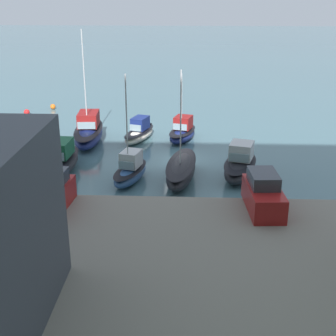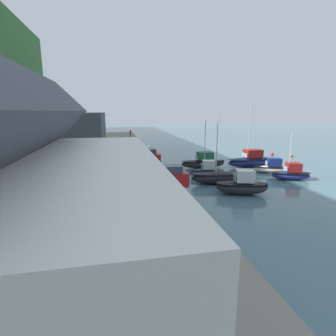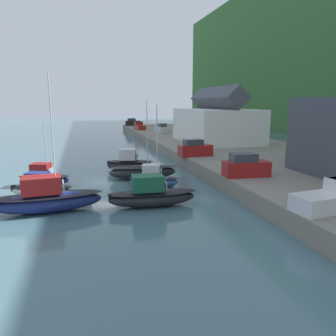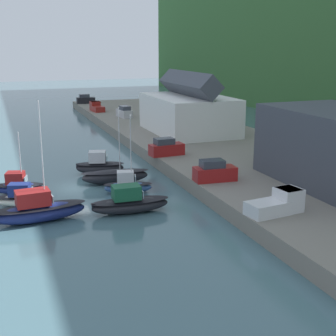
% 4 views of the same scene
% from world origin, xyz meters
% --- Properties ---
extents(ground_plane, '(320.00, 320.00, 0.00)m').
position_xyz_m(ground_plane, '(0.00, 0.00, 0.00)').
color(ground_plane, '#476B75').
extents(quay_promenade, '(133.24, 21.57, 1.49)m').
position_xyz_m(quay_promenade, '(0.00, 21.31, 0.75)').
color(quay_promenade, gray).
rests_on(quay_promenade, ground_plane).
extents(moored_boat_0, '(3.65, 5.98, 2.73)m').
position_xyz_m(moored_boat_0, '(-4.63, 3.53, 1.01)').
color(moored_boat_0, black).
rests_on(moored_boat_0, ground_plane).
extents(moored_boat_1, '(2.84, 7.51, 8.33)m').
position_xyz_m(moored_boat_1, '(-0.20, 4.27, 0.84)').
color(moored_boat_1, black).
rests_on(moored_boat_1, ground_plane).
extents(moored_boat_2, '(2.93, 5.18, 8.05)m').
position_xyz_m(moored_boat_2, '(3.55, 4.61, 0.85)').
color(moored_boat_2, '#33568E').
rests_on(moored_boat_2, ground_plane).
extents(moored_boat_3, '(2.59, 7.24, 2.57)m').
position_xyz_m(moored_boat_3, '(9.21, 3.22, 0.94)').
color(moored_boat_3, black).
rests_on(moored_boat_3, ground_plane).
extents(moored_boat_4, '(3.34, 5.41, 6.36)m').
position_xyz_m(moored_boat_4, '(-0.13, -5.85, 0.82)').
color(moored_boat_4, navy).
rests_on(moored_boat_4, ground_plane).
extents(moored_boat_5, '(3.32, 5.77, 2.18)m').
position_xyz_m(moored_boat_5, '(3.95, -5.69, 0.78)').
color(moored_boat_5, white).
rests_on(moored_boat_5, ground_plane).
extents(moored_boat_6, '(3.09, 8.27, 10.30)m').
position_xyz_m(moored_boat_6, '(8.58, -4.71, 1.05)').
color(moored_boat_6, navy).
rests_on(moored_boat_6, ground_plane).
extents(parked_car_0, '(2.13, 4.33, 2.16)m').
position_xyz_m(parked_car_0, '(7.16, 12.60, 2.41)').
color(parked_car_0, maroon).
rests_on(parked_car_0, quay_promenade).
extents(parked_car_3, '(2.07, 4.31, 2.16)m').
position_xyz_m(parked_car_3, '(-5.05, 11.96, 2.41)').
color(parked_car_3, maroon).
rests_on(parked_car_3, quay_promenade).
extents(mooring_buoy_0, '(0.65, 0.65, 0.65)m').
position_xyz_m(mooring_buoy_0, '(17.84, -14.67, 0.32)').
color(mooring_buoy_0, red).
rests_on(mooring_buoy_0, ground_plane).
extents(mooring_buoy_1, '(0.62, 0.62, 0.62)m').
position_xyz_m(mooring_buoy_1, '(15.61, -17.53, 0.31)').
color(mooring_buoy_1, orange).
rests_on(mooring_buoy_1, ground_plane).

